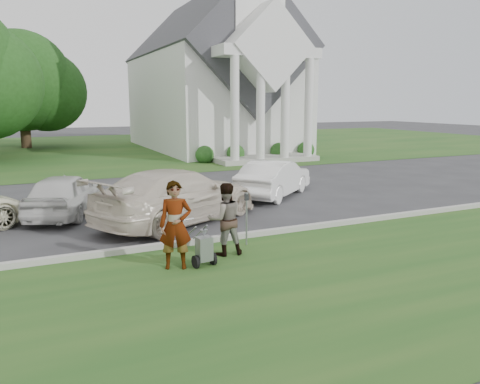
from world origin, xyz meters
TOP-DOWN VIEW (x-y plane):
  - ground at (0.00, 0.00)m, footprint 120.00×120.00m
  - grass_strip at (0.00, -3.00)m, footprint 80.00×7.00m
  - church_lawn at (0.00, 27.00)m, footprint 80.00×30.00m
  - curb at (0.00, 0.55)m, footprint 80.00×0.18m
  - church at (9.00, 23.11)m, footprint 9.19×19.00m
  - tree_back at (-4.01, 29.99)m, footprint 9.61×7.60m
  - striping_cart at (-0.71, -1.03)m, footprint 0.52×1.00m
  - person_left at (-1.29, -0.89)m, footprint 0.80×0.65m
  - person_right at (0.01, -0.49)m, footprint 0.89×0.73m
  - parking_meter_near at (0.77, -0.04)m, footprint 0.10×0.09m
  - car_b at (-3.07, 5.15)m, footprint 2.89×4.28m
  - car_c at (-0.07, 2.91)m, footprint 5.89×4.52m
  - car_d at (4.38, 5.14)m, footprint 4.17×3.79m

SIDE VIEW (x-z plane):
  - ground at x=0.00m, z-range 0.00..0.00m
  - grass_strip at x=0.00m, z-range 0.00..0.01m
  - church_lawn at x=0.00m, z-range 0.00..0.01m
  - curb at x=0.00m, z-range 0.00..0.15m
  - striping_cart at x=-0.71m, z-range -0.06..0.83m
  - car_b at x=-3.07m, z-range 0.00..1.35m
  - car_d at x=4.38m, z-range 0.00..1.38m
  - car_c at x=-0.07m, z-range 0.00..1.59m
  - parking_meter_near at x=0.77m, z-range 0.17..1.51m
  - person_right at x=0.01m, z-range 0.00..1.69m
  - person_left at x=-1.29m, z-range 0.00..1.88m
  - tree_back at x=-4.01m, z-range 0.28..9.17m
  - church at x=9.00m, z-range -6.11..17.99m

